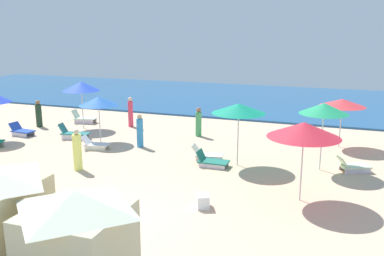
{
  "coord_description": "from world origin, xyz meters",
  "views": [
    {
      "loc": [
        6.62,
        -9.89,
        5.52
      ],
      "look_at": [
        0.18,
        7.82,
        1.01
      ],
      "focal_mm": 39.44,
      "sensor_mm": 36.0,
      "label": 1
    }
  ],
  "objects_px": {
    "lounge_chair_3_0": "(73,133)",
    "beachgoer_1": "(140,132)",
    "umbrella_0": "(324,109)",
    "umbrella_6": "(342,103)",
    "umbrella_7": "(239,108)",
    "beachgoer_3": "(199,123)",
    "umbrella_1": "(81,86)",
    "lounge_chair_1_0": "(84,118)",
    "cabana_2": "(78,245)",
    "umbrella_5": "(304,130)",
    "lounge_chair_7_1": "(207,155)",
    "beachgoer_2": "(39,114)",
    "umbrella_3": "(99,101)",
    "lounge_chair_7_0": "(211,161)",
    "beachgoer_4": "(131,112)",
    "lounge_chair_8_1": "(22,131)",
    "beachgoer_5": "(77,151)",
    "cooler_box_0": "(203,201)",
    "lounge_chair_0_0": "(353,166)",
    "lounge_chair_3_1": "(95,144)"
  },
  "relations": [
    {
      "from": "umbrella_7",
      "to": "lounge_chair_0_0",
      "type": "bearing_deg",
      "value": 9.8
    },
    {
      "from": "cabana_2",
      "to": "beachgoer_3",
      "type": "relative_size",
      "value": 1.6
    },
    {
      "from": "lounge_chair_7_1",
      "to": "beachgoer_2",
      "type": "height_order",
      "value": "beachgoer_2"
    },
    {
      "from": "umbrella_7",
      "to": "beachgoer_1",
      "type": "relative_size",
      "value": 1.63
    },
    {
      "from": "umbrella_0",
      "to": "umbrella_6",
      "type": "xyz_separation_m",
      "value": [
        0.64,
        3.75,
        -0.36
      ]
    },
    {
      "from": "lounge_chair_1_0",
      "to": "lounge_chair_7_1",
      "type": "relative_size",
      "value": 1.04
    },
    {
      "from": "lounge_chair_8_1",
      "to": "beachgoer_2",
      "type": "bearing_deg",
      "value": 18.07
    },
    {
      "from": "umbrella_0",
      "to": "lounge_chair_0_0",
      "type": "distance_m",
      "value": 2.56
    },
    {
      "from": "lounge_chair_0_0",
      "to": "lounge_chair_7_1",
      "type": "relative_size",
      "value": 0.99
    },
    {
      "from": "umbrella_6",
      "to": "umbrella_7",
      "type": "height_order",
      "value": "umbrella_7"
    },
    {
      "from": "beachgoer_4",
      "to": "lounge_chair_8_1",
      "type": "bearing_deg",
      "value": -119.33
    },
    {
      "from": "lounge_chair_3_1",
      "to": "cooler_box_0",
      "type": "xyz_separation_m",
      "value": [
        6.8,
        -4.46,
        -0.02
      ]
    },
    {
      "from": "beachgoer_1",
      "to": "lounge_chair_8_1",
      "type": "bearing_deg",
      "value": 117.38
    },
    {
      "from": "umbrella_1",
      "to": "beachgoer_2",
      "type": "distance_m",
      "value": 3.11
    },
    {
      "from": "umbrella_0",
      "to": "umbrella_6",
      "type": "relative_size",
      "value": 1.17
    },
    {
      "from": "lounge_chair_3_0",
      "to": "lounge_chair_7_0",
      "type": "relative_size",
      "value": 1.24
    },
    {
      "from": "umbrella_7",
      "to": "beachgoer_3",
      "type": "relative_size",
      "value": 1.7
    },
    {
      "from": "cabana_2",
      "to": "umbrella_5",
      "type": "bearing_deg",
      "value": 61.0
    },
    {
      "from": "lounge_chair_8_1",
      "to": "beachgoer_3",
      "type": "distance_m",
      "value": 9.26
    },
    {
      "from": "cabana_2",
      "to": "lounge_chair_7_0",
      "type": "height_order",
      "value": "cabana_2"
    },
    {
      "from": "cooler_box_0",
      "to": "lounge_chair_3_1",
      "type": "bearing_deg",
      "value": 30.8
    },
    {
      "from": "lounge_chair_3_1",
      "to": "umbrella_7",
      "type": "height_order",
      "value": "umbrella_7"
    },
    {
      "from": "umbrella_1",
      "to": "lounge_chair_1_0",
      "type": "xyz_separation_m",
      "value": [
        -0.78,
        1.16,
        -2.09
      ]
    },
    {
      "from": "beachgoer_1",
      "to": "beachgoer_4",
      "type": "distance_m",
      "value": 4.31
    },
    {
      "from": "lounge_chair_1_0",
      "to": "beachgoer_4",
      "type": "distance_m",
      "value": 3.12
    },
    {
      "from": "lounge_chair_3_0",
      "to": "cooler_box_0",
      "type": "bearing_deg",
      "value": -134.25
    },
    {
      "from": "lounge_chair_3_0",
      "to": "cabana_2",
      "type": "bearing_deg",
      "value": -155.53
    },
    {
      "from": "lounge_chair_1_0",
      "to": "umbrella_3",
      "type": "bearing_deg",
      "value": -146.21
    },
    {
      "from": "umbrella_6",
      "to": "umbrella_7",
      "type": "relative_size",
      "value": 0.89
    },
    {
      "from": "lounge_chair_8_1",
      "to": "cabana_2",
      "type": "bearing_deg",
      "value": -129.78
    },
    {
      "from": "umbrella_0",
      "to": "lounge_chair_8_1",
      "type": "relative_size",
      "value": 2.08
    },
    {
      "from": "lounge_chair_1_0",
      "to": "umbrella_5",
      "type": "height_order",
      "value": "umbrella_5"
    },
    {
      "from": "umbrella_0",
      "to": "umbrella_7",
      "type": "height_order",
      "value": "umbrella_0"
    },
    {
      "from": "beachgoer_5",
      "to": "lounge_chair_0_0",
      "type": "bearing_deg",
      "value": -84.38
    },
    {
      "from": "umbrella_5",
      "to": "beachgoer_5",
      "type": "distance_m",
      "value": 8.75
    },
    {
      "from": "lounge_chair_3_0",
      "to": "beachgoer_4",
      "type": "distance_m",
      "value": 3.75
    },
    {
      "from": "lounge_chair_1_0",
      "to": "beachgoer_5",
      "type": "distance_m",
      "value": 8.63
    },
    {
      "from": "beachgoer_1",
      "to": "beachgoer_3",
      "type": "xyz_separation_m",
      "value": [
        1.93,
        2.86,
        -0.03
      ]
    },
    {
      "from": "beachgoer_4",
      "to": "cooler_box_0",
      "type": "height_order",
      "value": "beachgoer_4"
    },
    {
      "from": "umbrella_0",
      "to": "umbrella_3",
      "type": "xyz_separation_m",
      "value": [
        -10.47,
        0.68,
        -0.44
      ]
    },
    {
      "from": "umbrella_6",
      "to": "umbrella_3",
      "type": "bearing_deg",
      "value": -164.55
    },
    {
      "from": "beachgoer_2",
      "to": "umbrella_1",
      "type": "bearing_deg",
      "value": 99.04
    },
    {
      "from": "umbrella_3",
      "to": "beachgoer_5",
      "type": "bearing_deg",
      "value": -69.93
    },
    {
      "from": "cabana_2",
      "to": "lounge_chair_7_0",
      "type": "distance_m",
      "value": 9.24
    },
    {
      "from": "lounge_chair_7_1",
      "to": "umbrella_3",
      "type": "bearing_deg",
      "value": 70.39
    },
    {
      "from": "umbrella_3",
      "to": "umbrella_6",
      "type": "distance_m",
      "value": 11.53
    },
    {
      "from": "lounge_chair_3_0",
      "to": "beachgoer_1",
      "type": "relative_size",
      "value": 1.01
    },
    {
      "from": "lounge_chair_0_0",
      "to": "lounge_chair_1_0",
      "type": "relative_size",
      "value": 0.95
    },
    {
      "from": "lounge_chair_7_0",
      "to": "beachgoer_4",
      "type": "xyz_separation_m",
      "value": [
        -6.42,
        5.15,
        0.61
      ]
    },
    {
      "from": "beachgoer_1",
      "to": "cabana_2",
      "type": "bearing_deg",
      "value": -133.4
    }
  ]
}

